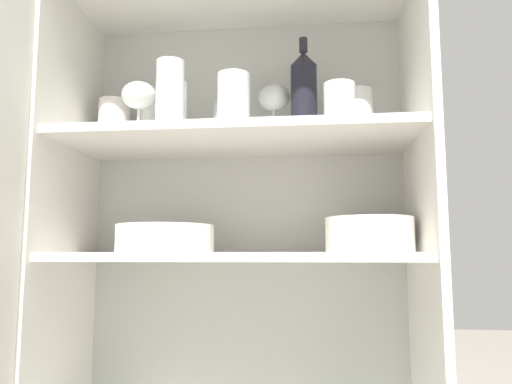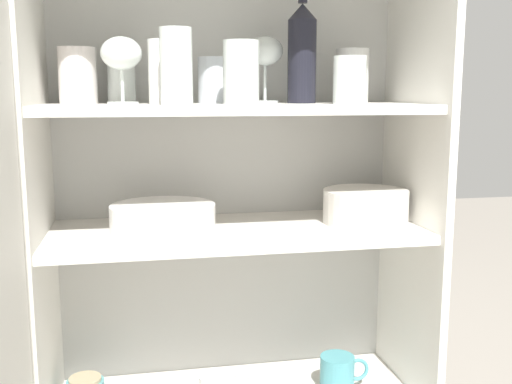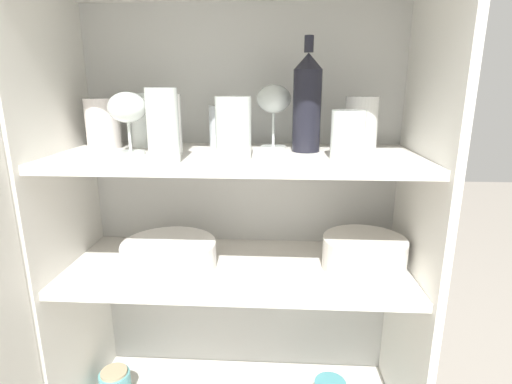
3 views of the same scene
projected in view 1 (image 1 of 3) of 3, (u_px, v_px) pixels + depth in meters
name	position (u px, v px, depth m)	size (l,w,h in m)	color
cupboard_back_panel	(247.00, 268.00, 1.31)	(0.86, 0.02, 1.32)	silver
cupboard_side_left	(64.00, 269.00, 1.19)	(0.02, 0.36, 1.32)	white
cupboard_side_right	(425.00, 270.00, 1.10)	(0.02, 0.36, 1.32)	white
shelf_board_middle	(237.00, 257.00, 1.15)	(0.82, 0.32, 0.02)	silver
shelf_board_upper	(238.00, 140.00, 1.18)	(0.82, 0.32, 0.02)	silver
tumbler_glass_0	(357.00, 115.00, 1.23)	(0.08, 0.08, 0.13)	white
tumbler_glass_1	(152.00, 123.00, 1.32)	(0.06, 0.06, 0.13)	white
tumbler_glass_2	(339.00, 106.00, 1.11)	(0.07, 0.07, 0.10)	white
tumbler_glass_3	(170.00, 93.00, 1.10)	(0.06, 0.06, 0.15)	white
tumbler_glass_4	(173.00, 109.00, 1.20)	(0.07, 0.07, 0.13)	white
tumbler_glass_5	(235.00, 102.00, 1.13)	(0.07, 0.07, 0.13)	white
tumbler_glass_6	(114.00, 123.00, 1.30)	(0.08, 0.08, 0.12)	silver
tumbler_glass_7	(228.00, 124.00, 1.27)	(0.07, 0.07, 0.10)	white
wine_glass_0	(139.00, 98.00, 1.21)	(0.08, 0.08, 0.14)	white
wine_glass_1	(274.00, 100.00, 1.27)	(0.08, 0.08, 0.15)	white
wine_bottle	(304.00, 94.00, 1.23)	(0.07, 0.07, 0.26)	black
plate_stack_white	(165.00, 239.00, 1.15)	(0.22, 0.22, 0.06)	white
mixing_bowl_large	(369.00, 234.00, 1.12)	(0.20, 0.20, 0.08)	silver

